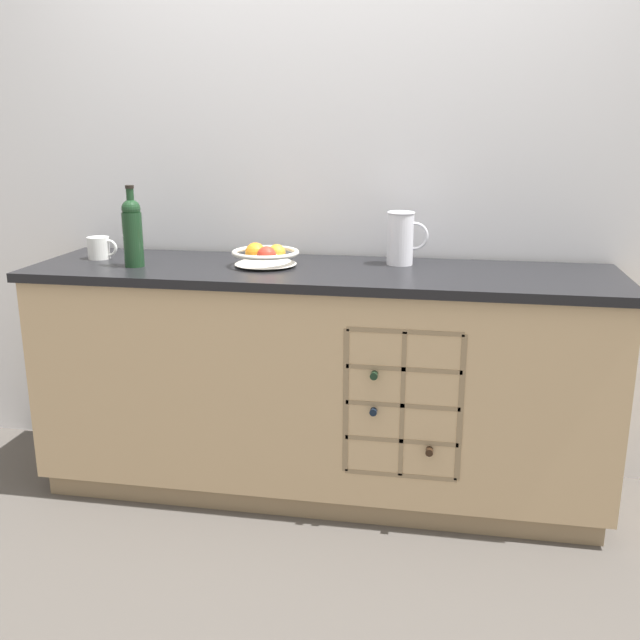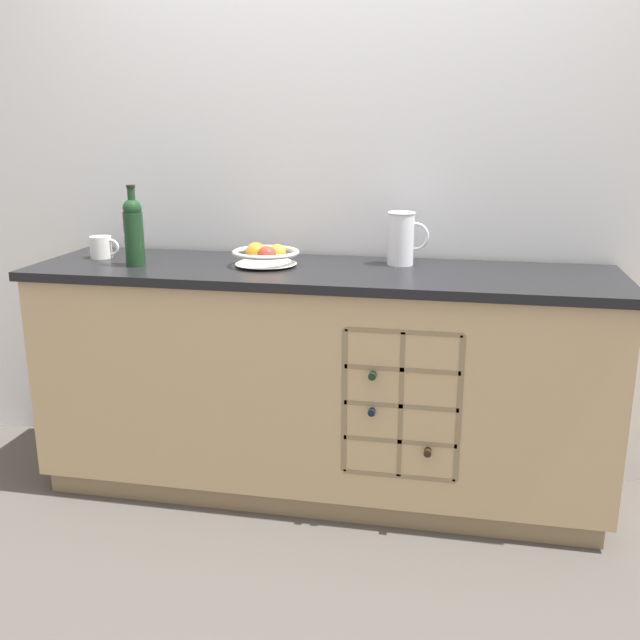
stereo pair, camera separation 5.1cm
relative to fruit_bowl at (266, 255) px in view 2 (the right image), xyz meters
name	(u,v)px [view 2 (the right image)]	position (x,y,z in m)	size (l,w,h in m)	color
ground_plane	(320,487)	(0.22, -0.01, -0.97)	(14.00, 14.00, 0.00)	#4C4742
back_wall	(336,172)	(0.22, 0.33, 0.30)	(4.62, 0.06, 2.55)	white
kitchen_island	(321,381)	(0.22, -0.02, -0.50)	(2.26, 0.61, 0.93)	#8B7354
fruit_bowl	(266,255)	(0.00, 0.00, 0.00)	(0.26, 0.26, 0.09)	silver
white_pitcher	(402,237)	(0.52, 0.12, 0.07)	(0.16, 0.11, 0.21)	white
ceramic_mug	(102,247)	(-0.71, 0.03, 0.00)	(0.13, 0.09, 0.09)	white
standing_wine_bottle	(134,230)	(-0.50, -0.10, 0.10)	(0.08, 0.08, 0.31)	#19381E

